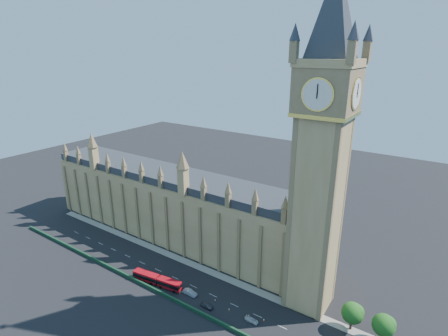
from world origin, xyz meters
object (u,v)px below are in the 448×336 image
Objects in this scene: red_bus at (157,280)px; car_silver at (190,292)px; car_white at (252,320)px; car_grey at (207,306)px.

car_silver is at bearing 1.47° from red_bus.
car_white is at bearing -88.69° from car_silver.
car_white is at bearing -3.28° from red_bus.
car_grey is 0.83× the size of car_silver.
car_grey is 8.20m from car_silver.
car_silver is 1.22× the size of car_white.
car_silver is (12.34, 2.05, -0.81)m from red_bus.
red_bus is 20.38m from car_grey.
car_grey is at bearing 98.02° from car_white.
car_grey reaches higher than car_white.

